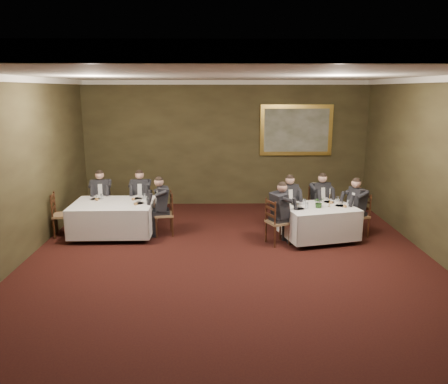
{
  "coord_description": "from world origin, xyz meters",
  "views": [
    {
      "loc": [
        -0.23,
        -7.33,
        3.25
      ],
      "look_at": [
        -0.1,
        1.59,
        1.15
      ],
      "focal_mm": 35.0,
      "sensor_mm": 36.0,
      "label": 1
    }
  ],
  "objects_px": {
    "chair_sec_backleft": "(102,212)",
    "diner_sec_backleft": "(102,203)",
    "diner_sec_endright": "(164,213)",
    "table_main": "(318,220)",
    "chair_main_backright": "(319,217)",
    "diner_main_endleft": "(278,221)",
    "chair_sec_backright": "(142,212)",
    "chair_main_backleft": "(287,219)",
    "diner_main_endright": "(357,215)",
    "table_second": "(114,216)",
    "diner_sec_backright": "(141,203)",
    "painting": "(296,130)",
    "diner_main_backleft": "(288,210)",
    "chair_main_endleft": "(277,231)",
    "centerpiece": "(319,202)",
    "chair_sec_endleft": "(63,224)",
    "chair_sec_endright": "(164,223)",
    "chair_main_endright": "(357,224)",
    "diner_main_backright": "(319,207)",
    "candlestick": "(330,200)"
  },
  "relations": [
    {
      "from": "table_main",
      "to": "chair_sec_backleft",
      "type": "relative_size",
      "value": 1.76
    },
    {
      "from": "diner_main_backright",
      "to": "centerpiece",
      "type": "relative_size",
      "value": 5.14
    },
    {
      "from": "chair_sec_backleft",
      "to": "candlestick",
      "type": "distance_m",
      "value": 5.49
    },
    {
      "from": "diner_main_endleft",
      "to": "chair_sec_endleft",
      "type": "height_order",
      "value": "diner_main_endleft"
    },
    {
      "from": "chair_sec_backleft",
      "to": "centerpiece",
      "type": "xyz_separation_m",
      "value": [
        5.05,
        -1.4,
        0.61
      ]
    },
    {
      "from": "chair_sec_backleft",
      "to": "diner_sec_backleft",
      "type": "distance_m",
      "value": 0.23
    },
    {
      "from": "chair_main_backleft",
      "to": "diner_main_endright",
      "type": "height_order",
      "value": "diner_main_endright"
    },
    {
      "from": "diner_main_backright",
      "to": "chair_main_endleft",
      "type": "bearing_deg",
      "value": 27.73
    },
    {
      "from": "diner_main_endleft",
      "to": "chair_sec_backright",
      "type": "distance_m",
      "value": 3.55
    },
    {
      "from": "chair_main_backleft",
      "to": "centerpiece",
      "type": "relative_size",
      "value": 3.82
    },
    {
      "from": "diner_main_endleft",
      "to": "chair_sec_endleft",
      "type": "distance_m",
      "value": 4.84
    },
    {
      "from": "diner_sec_backright",
      "to": "chair_main_endright",
      "type": "bearing_deg",
      "value": 167.15
    },
    {
      "from": "diner_main_backright",
      "to": "chair_sec_endright",
      "type": "height_order",
      "value": "diner_main_backright"
    },
    {
      "from": "diner_main_endright",
      "to": "chair_sec_endright",
      "type": "xyz_separation_m",
      "value": [
        -4.35,
        0.18,
        -0.23
      ]
    },
    {
      "from": "chair_main_backleft",
      "to": "diner_main_backleft",
      "type": "relative_size",
      "value": 0.74
    },
    {
      "from": "diner_sec_endright",
      "to": "diner_main_backleft",
      "type": "bearing_deg",
      "value": -95.9
    },
    {
      "from": "diner_main_backleft",
      "to": "painting",
      "type": "relative_size",
      "value": 0.67
    },
    {
      "from": "table_second",
      "to": "diner_sec_backright",
      "type": "xyz_separation_m",
      "value": [
        0.47,
        0.92,
        0.06
      ]
    },
    {
      "from": "chair_main_backleft",
      "to": "chair_sec_endright",
      "type": "relative_size",
      "value": 1.0
    },
    {
      "from": "chair_main_backright",
      "to": "diner_sec_backleft",
      "type": "xyz_separation_m",
      "value": [
        -5.28,
        0.45,
        0.23
      ]
    },
    {
      "from": "painting",
      "to": "chair_sec_backleft",
      "type": "bearing_deg",
      "value": -160.41
    },
    {
      "from": "diner_main_backright",
      "to": "painting",
      "type": "relative_size",
      "value": 0.67
    },
    {
      "from": "chair_main_endleft",
      "to": "chair_sec_backright",
      "type": "relative_size",
      "value": 1.0
    },
    {
      "from": "painting",
      "to": "chair_main_backright",
      "type": "bearing_deg",
      "value": -84.74
    },
    {
      "from": "diner_sec_backright",
      "to": "candlestick",
      "type": "height_order",
      "value": "diner_sec_backright"
    },
    {
      "from": "chair_main_endright",
      "to": "diner_sec_endright",
      "type": "xyz_separation_m",
      "value": [
        -4.37,
        0.18,
        0.23
      ]
    },
    {
      "from": "chair_main_backright",
      "to": "chair_main_endleft",
      "type": "distance_m",
      "value": 1.57
    },
    {
      "from": "diner_main_backright",
      "to": "diner_main_endright",
      "type": "distance_m",
      "value": 0.94
    },
    {
      "from": "table_main",
      "to": "chair_main_backright",
      "type": "distance_m",
      "value": 0.89
    },
    {
      "from": "diner_main_backright",
      "to": "painting",
      "type": "distance_m",
      "value": 2.81
    },
    {
      "from": "diner_main_backleft",
      "to": "diner_sec_backright",
      "type": "xyz_separation_m",
      "value": [
        -3.52,
        0.67,
        0.0
      ]
    },
    {
      "from": "diner_main_backright",
      "to": "chair_sec_endright",
      "type": "relative_size",
      "value": 1.35
    },
    {
      "from": "diner_sec_endright",
      "to": "painting",
      "type": "height_order",
      "value": "painting"
    },
    {
      "from": "chair_sec_backright",
      "to": "painting",
      "type": "distance_m",
      "value": 4.84
    },
    {
      "from": "diner_main_endleft",
      "to": "painting",
      "type": "relative_size",
      "value": 0.67
    },
    {
      "from": "diner_sec_backleft",
      "to": "diner_sec_backright",
      "type": "distance_m",
      "value": 0.97
    },
    {
      "from": "chair_main_backleft",
      "to": "centerpiece",
      "type": "bearing_deg",
      "value": 112.42
    },
    {
      "from": "diner_main_endleft",
      "to": "painting",
      "type": "bearing_deg",
      "value": 141.16
    },
    {
      "from": "chair_main_endleft",
      "to": "chair_sec_endright",
      "type": "height_order",
      "value": "same"
    },
    {
      "from": "diner_main_endleft",
      "to": "diner_sec_backleft",
      "type": "relative_size",
      "value": 1.0
    },
    {
      "from": "table_main",
      "to": "table_second",
      "type": "xyz_separation_m",
      "value": [
        -4.57,
        0.39,
        0.0
      ]
    },
    {
      "from": "chair_main_endright",
      "to": "diner_main_endleft",
      "type": "bearing_deg",
      "value": 84.91
    },
    {
      "from": "chair_main_backleft",
      "to": "diner_main_endright",
      "type": "bearing_deg",
      "value": 149.66
    },
    {
      "from": "diner_sec_endright",
      "to": "table_main",
      "type": "bearing_deg",
      "value": -107.47
    },
    {
      "from": "chair_main_endleft",
      "to": "diner_sec_backright",
      "type": "distance_m",
      "value": 3.53
    },
    {
      "from": "chair_sec_backright",
      "to": "chair_sec_endleft",
      "type": "bearing_deg",
      "value": 29.79
    },
    {
      "from": "chair_main_endleft",
      "to": "centerpiece",
      "type": "relative_size",
      "value": 3.82
    },
    {
      "from": "diner_sec_backleft",
      "to": "diner_sec_backright",
      "type": "bearing_deg",
      "value": 171.69
    },
    {
      "from": "diner_main_backright",
      "to": "candlestick",
      "type": "bearing_deg",
      "value": 75.36
    },
    {
      "from": "diner_main_backleft",
      "to": "chair_main_endright",
      "type": "xyz_separation_m",
      "value": [
        1.51,
        -0.42,
        -0.23
      ]
    }
  ]
}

